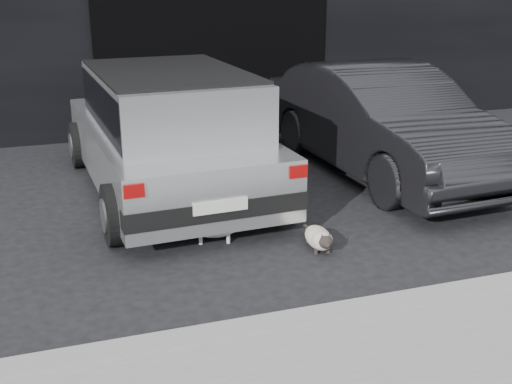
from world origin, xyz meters
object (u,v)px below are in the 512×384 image
object	(u,v)px
silver_hatchback	(168,126)
second_car	(382,121)
cat_siamese	(320,239)
cat_white	(217,227)

from	to	relation	value
silver_hatchback	second_car	distance (m)	2.94
silver_hatchback	cat_siamese	bearing A→B (deg)	-67.45
cat_white	second_car	bearing A→B (deg)	133.99
cat_white	silver_hatchback	bearing A→B (deg)	-161.32
cat_siamese	silver_hatchback	bearing A→B (deg)	-57.03
silver_hatchback	second_car	bearing A→B (deg)	-4.84
silver_hatchback	second_car	xyz separation A→B (m)	(2.93, -0.09, -0.12)
cat_siamese	cat_white	bearing A→B (deg)	-22.25
second_car	cat_white	distance (m)	3.27
silver_hatchback	cat_siamese	size ratio (longest dim) A/B	5.79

